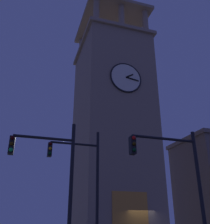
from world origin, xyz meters
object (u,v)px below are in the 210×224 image
at_px(clocktower, 112,127).
at_px(traffic_signal_far, 52,170).
at_px(traffic_signal_mid, 83,173).
at_px(traffic_signal_near, 177,171).

distance_m(clocktower, traffic_signal_far, 18.73).
height_order(traffic_signal_mid, traffic_signal_far, traffic_signal_mid).
bearing_deg(traffic_signal_near, clocktower, -99.97).
relative_size(clocktower, traffic_signal_near, 5.41).
bearing_deg(traffic_signal_mid, clocktower, -115.85).
bearing_deg(traffic_signal_near, traffic_signal_far, -15.72).
bearing_deg(traffic_signal_mid, traffic_signal_far, 54.97).
xyz_separation_m(traffic_signal_mid, traffic_signal_far, (1.94, 2.76, -0.42)).
bearing_deg(traffic_signal_far, traffic_signal_mid, -125.03).
distance_m(clocktower, traffic_signal_mid, 15.56).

